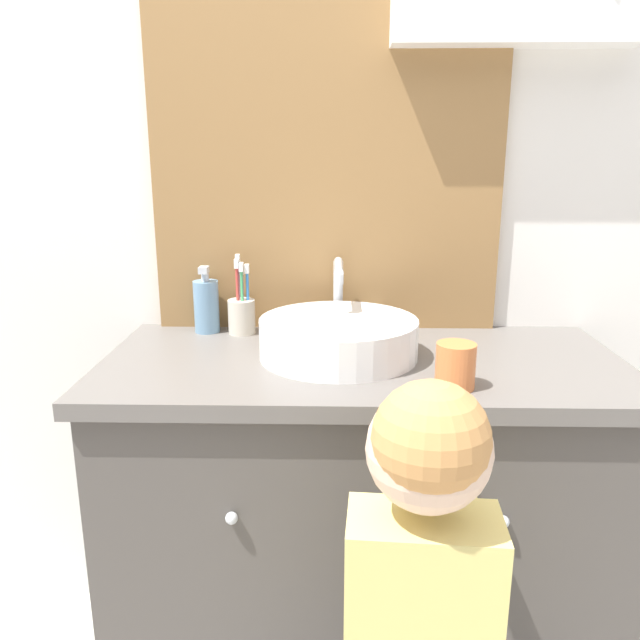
% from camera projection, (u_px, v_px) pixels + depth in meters
% --- Properties ---
extents(wall_back, '(3.20, 0.18, 2.50)m').
position_uv_depth(wall_back, '(367.00, 147.00, 1.53)').
color(wall_back, silver).
rests_on(wall_back, ground_plane).
extents(vanity_counter, '(1.14, 0.54, 0.83)m').
position_uv_depth(vanity_counter, '(360.00, 524.00, 1.47)').
color(vanity_counter, '#4C4742').
rests_on(vanity_counter, ground_plane).
extents(sink_basin, '(0.35, 0.40, 0.19)m').
position_uv_depth(sink_basin, '(339.00, 336.00, 1.37)').
color(sink_basin, white).
rests_on(sink_basin, vanity_counter).
extents(toothbrush_holder, '(0.07, 0.07, 0.20)m').
position_uv_depth(toothbrush_holder, '(242.00, 313.00, 1.54)').
color(toothbrush_holder, beige).
rests_on(toothbrush_holder, vanity_counter).
extents(soap_dispenser, '(0.06, 0.06, 0.17)m').
position_uv_depth(soap_dispenser, '(206.00, 305.00, 1.55)').
color(soap_dispenser, '#6B93B2').
rests_on(soap_dispenser, vanity_counter).
extents(child_figure, '(0.24, 0.47, 0.98)m').
position_uv_depth(child_figure, '(421.00, 625.00, 0.94)').
color(child_figure, slate).
rests_on(child_figure, ground_plane).
extents(drinking_cup, '(0.08, 0.08, 0.09)m').
position_uv_depth(drinking_cup, '(455.00, 366.00, 1.18)').
color(drinking_cup, orange).
rests_on(drinking_cup, vanity_counter).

